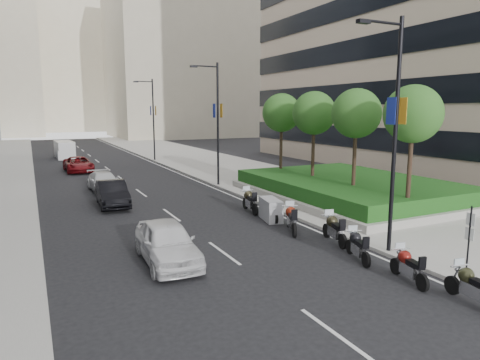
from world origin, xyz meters
TOP-DOWN VIEW (x-y plane):
  - ground at (0.00, 0.00)m, footprint 160.00×160.00m
  - sidewalk_right at (9.00, 30.00)m, footprint 10.00×100.00m
  - lane_edge at (3.70, 30.00)m, footprint 0.12×100.00m
  - lane_centre at (-1.50, 30.00)m, footprint 0.12×100.00m
  - building_cream_right at (22.00, 80.00)m, footprint 28.00×24.00m
  - building_cream_centre at (2.00, 120.00)m, footprint 30.00×24.00m
  - planter at (10.00, 10.00)m, footprint 10.00×14.00m
  - hedge at (10.00, 10.00)m, footprint 9.40×13.40m
  - tree_0 at (8.50, 4.00)m, footprint 2.80×2.80m
  - tree_1 at (8.50, 8.00)m, footprint 2.80×2.80m
  - tree_2 at (8.50, 12.00)m, footprint 2.80×2.80m
  - tree_3 at (8.50, 16.00)m, footprint 2.80×2.80m
  - lamp_post_0 at (4.14, 1.00)m, footprint 2.34×0.45m
  - lamp_post_1 at (4.14, 18.00)m, footprint 2.34×0.45m
  - lamp_post_2 at (4.14, 36.00)m, footprint 2.34×0.45m
  - parking_sign at (4.80, -2.00)m, footprint 0.06×0.32m
  - motorcycle_0 at (3.14, -3.36)m, footprint 0.69×2.08m
  - motorcycle_1 at (2.79, -1.34)m, footprint 0.74×2.00m
  - motorcycle_2 at (2.71, 1.01)m, footprint 0.87×2.01m
  - motorcycle_3 at (3.29, 3.13)m, footprint 0.85×2.24m
  - motorcycle_4 at (2.56, 5.35)m, footprint 1.13×2.17m
  - motorcycle_5 at (2.75, 7.59)m, footprint 1.13×1.98m
  - motorcycle_6 at (2.65, 9.73)m, footprint 0.78×2.33m
  - car_a at (-3.82, 3.96)m, footprint 2.07×4.68m
  - car_b at (-3.97, 14.70)m, footprint 1.79×4.60m
  - car_c at (-3.66, 19.88)m, footprint 2.01×4.60m
  - car_d at (-4.26, 30.79)m, footprint 2.46×5.09m
  - delivery_van at (-4.50, 43.52)m, footprint 2.07×4.86m

SIDE VIEW (x-z plane):
  - ground at x=0.00m, z-range 0.00..0.00m
  - lane_edge at x=3.70m, z-range 0.00..0.01m
  - lane_centre at x=-1.50m, z-range 0.00..0.01m
  - sidewalk_right at x=9.00m, z-range 0.00..0.15m
  - planter at x=10.00m, z-range 0.15..0.55m
  - motorcycle_1 at x=2.79m, z-range 0.03..1.05m
  - motorcycle_2 at x=2.71m, z-range 0.04..1.07m
  - motorcycle_0 at x=3.14m, z-range 0.04..1.08m
  - motorcycle_5 at x=2.75m, z-range 0.00..1.13m
  - motorcycle_3 at x=3.29m, z-range 0.04..1.17m
  - motorcycle_4 at x=2.56m, z-range 0.04..1.20m
  - motorcycle_6 at x=2.65m, z-range 0.04..1.20m
  - car_c at x=-3.66m, z-range 0.00..1.32m
  - car_d at x=-4.26m, z-range 0.00..1.40m
  - car_b at x=-3.97m, z-range 0.00..1.49m
  - car_a at x=-3.82m, z-range 0.00..1.57m
  - delivery_van at x=-4.50m, z-range -0.07..1.93m
  - hedge at x=10.00m, z-range 0.55..1.35m
  - parking_sign at x=4.80m, z-range 0.21..2.71m
  - lamp_post_0 at x=4.14m, z-range 0.57..9.57m
  - lamp_post_1 at x=4.14m, z-range 0.57..9.57m
  - lamp_post_2 at x=4.14m, z-range 0.57..9.57m
  - tree_0 at x=8.50m, z-range 2.27..8.57m
  - tree_1 at x=8.50m, z-range 2.27..8.57m
  - tree_2 at x=8.50m, z-range 2.27..8.57m
  - tree_3 at x=8.50m, z-range 2.27..8.57m
  - building_cream_right at x=22.00m, z-range 0.00..36.00m
  - building_cream_centre at x=2.00m, z-range 0.00..38.00m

